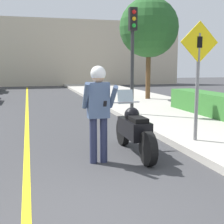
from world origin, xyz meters
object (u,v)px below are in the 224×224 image
Objects in this scene: crossing_sign at (198,70)px; traffic_light at (133,41)px; person_biker at (98,103)px; street_tree at (149,28)px; motorcycle at (134,130)px.

traffic_light is at bearing 91.86° from crossing_sign.
traffic_light is (2.26, 4.69, 1.53)m from person_biker.
motorcycle is at bearing -113.26° from street_tree.
crossing_sign is 9.23m from street_tree.
traffic_light reaches higher than motorcycle.
person_biker is (-0.84, -0.40, 0.63)m from motorcycle.
traffic_light is 0.72× the size of street_tree.
street_tree is at bearing 75.32° from crossing_sign.
street_tree is at bearing 66.74° from motorcycle.
street_tree is (2.29, 8.73, 1.96)m from crossing_sign.
person_biker is at bearing -166.20° from crossing_sign.
person_biker is 2.53m from crossing_sign.
motorcycle is 0.85× the size of crossing_sign.
motorcycle is 10.22m from street_tree.
person_biker is at bearing -115.69° from traffic_light.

